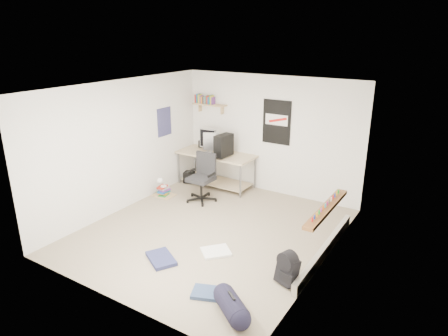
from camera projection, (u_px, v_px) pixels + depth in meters
The scene contains 26 objects.
floor at pixel (211, 231), 7.01m from camera, with size 4.00×4.50×0.01m, color gray.
ceiling at pixel (209, 87), 6.20m from camera, with size 4.00×4.50×0.01m, color white.
back_wall at pixel (270, 135), 8.41m from camera, with size 4.00×0.01×2.50m, color silver.
left_wall at pixel (123, 146), 7.62m from camera, with size 0.01×4.50×2.50m, color silver.
right_wall at pixel (328, 187), 5.60m from camera, with size 0.01×4.50×2.50m, color silver.
desk at pixel (216, 170), 8.97m from camera, with size 1.75×0.76×0.80m, color tan.
monitor_left at pixel (208, 142), 8.78m from camera, with size 0.39×0.10×0.43m, color #AAABAF.
monitor_right at pixel (212, 145), 8.61m from camera, with size 0.35×0.09×0.39m, color #B2B1B6.
pc_tower at pixel (224, 145), 8.47m from camera, with size 0.21×0.44×0.47m, color black.
keyboard at pixel (211, 155), 8.53m from camera, with size 0.44×0.15×0.02m, color black.
speaker_left at pixel (201, 144), 9.14m from camera, with size 0.08×0.08×0.16m, color black.
speaker_right at pixel (227, 150), 8.65m from camera, with size 0.09×0.09×0.19m, color black.
office_chair at pixel (201, 178), 8.12m from camera, with size 0.65×0.65×1.00m, color black.
wall_shelf at pixel (210, 105), 8.88m from camera, with size 0.80×0.22×0.24m, color tan.
poster_back_wall at pixel (277, 122), 8.22m from camera, with size 0.62×0.03×0.92m, color black.
poster_left_wall at pixel (164, 122), 8.49m from camera, with size 0.02×0.42×0.60m, color navy.
window at pixel (333, 167), 5.80m from camera, with size 0.10×1.50×1.26m, color brown.
baseboard_heater at pixel (325, 250), 6.24m from camera, with size 0.08×2.50×0.18m, color #B7B2A8.
backpack at pixel (287, 271), 5.50m from camera, with size 0.29×0.23×0.38m, color black.
duffel_bag at pixel (232, 305), 4.89m from camera, with size 0.27×0.27×0.53m, color black.
tshirt at pixel (216, 252), 6.32m from camera, with size 0.43×0.37×0.04m, color silver.
jeans_a at pixel (161, 259), 6.11m from camera, with size 0.53×0.34×0.06m, color #22264E.
jeans_b at pixel (207, 293), 5.32m from camera, with size 0.40×0.30×0.05m, color navy.
book_stack at pixel (164, 189), 8.48m from camera, with size 0.41×0.33×0.28m, color brown.
desk_lamp at pixel (163, 179), 8.38m from camera, with size 0.13×0.22×0.22m, color white.
subwoofer at pixel (189, 177), 9.20m from camera, with size 0.22×0.22×0.25m, color black.
Camera 1 is at (3.53, -5.19, 3.33)m, focal length 32.00 mm.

